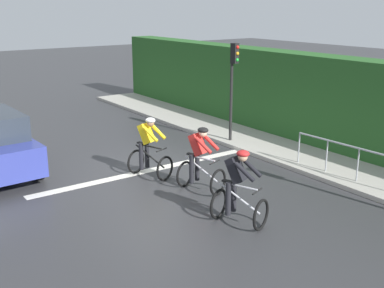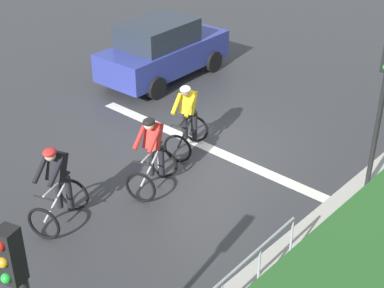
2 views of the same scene
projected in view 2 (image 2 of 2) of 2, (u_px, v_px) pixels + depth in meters
The scene contains 9 objects.
ground_plane at pixel (204, 149), 13.50m from camera, with size 80.00×80.00×0.00m, color #333335.
sidewalk_kerb at pixel (340, 286), 9.45m from camera, with size 2.80×25.56×0.12m, color #ADA89E.
road_marking_stop_line at pixel (207, 147), 13.56m from camera, with size 7.00×0.30×0.01m, color silver.
cyclist_lead at pixel (58, 187), 10.67m from camera, with size 1.02×1.25×1.66m.
cyclist_second at pixel (152, 155), 11.69m from camera, with size 0.99×1.24×1.66m.
cyclist_mid at pixel (187, 120), 13.05m from camera, with size 1.00×1.24×1.66m.
car_navy at pixel (162, 50), 16.76m from camera, with size 2.02×4.17×1.76m.
traffic_light_near_crossing at pixel (382, 94), 10.83m from camera, with size 0.24×0.31×3.34m.
pedestrian_railing_kerbside at pixel (241, 276), 8.64m from camera, with size 0.16×2.96×1.03m.
Camera 2 is at (-7.61, 8.88, 6.74)m, focal length 54.03 mm.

